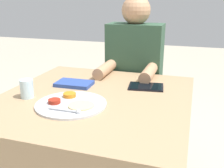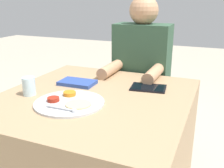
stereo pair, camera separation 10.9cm
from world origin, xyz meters
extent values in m
cube|color=#9E7F5B|center=(0.00, 0.00, 0.38)|extent=(0.92, 0.96, 0.75)
cylinder|color=#B7BABF|center=(-0.06, -0.14, 0.76)|extent=(0.32, 0.32, 0.01)
cylinder|color=orange|center=(-0.10, -0.07, 0.77)|extent=(0.06, 0.06, 0.02)
cylinder|color=maroon|center=(-0.13, -0.16, 0.77)|extent=(0.06, 0.06, 0.02)
cylinder|color=#DBBC7F|center=(0.00, -0.16, 0.76)|extent=(0.11, 0.11, 0.01)
cylinder|color=#B7BABF|center=(-0.05, -0.23, 0.77)|extent=(0.14, 0.01, 0.01)
sphere|color=#B7BABF|center=(0.02, -0.23, 0.77)|extent=(0.02, 0.02, 0.02)
cube|color=silver|center=(-0.17, 0.12, 0.75)|extent=(0.20, 0.13, 0.01)
cube|color=#28428E|center=(-0.17, 0.12, 0.76)|extent=(0.20, 0.13, 0.02)
cube|color=black|center=(0.22, 0.21, 0.75)|extent=(0.20, 0.16, 0.01)
cube|color=black|center=(0.22, 0.21, 0.76)|extent=(0.18, 0.14, 0.00)
cube|color=black|center=(0.06, 0.60, 0.22)|extent=(0.33, 0.22, 0.44)
cube|color=#2D4C38|center=(0.06, 0.60, 0.75)|extent=(0.37, 0.20, 0.61)
sphere|color=tan|center=(0.06, 0.60, 1.14)|extent=(0.19, 0.19, 0.19)
cylinder|color=tan|center=(-0.07, 0.38, 0.79)|extent=(0.07, 0.28, 0.07)
cylinder|color=tan|center=(0.20, 0.38, 0.79)|extent=(0.07, 0.28, 0.07)
cylinder|color=silver|center=(-0.30, -0.12, 0.80)|extent=(0.06, 0.06, 0.09)
camera|label=1|loc=(0.45, -1.12, 1.21)|focal=42.00mm
camera|label=2|loc=(0.55, -1.09, 1.21)|focal=42.00mm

